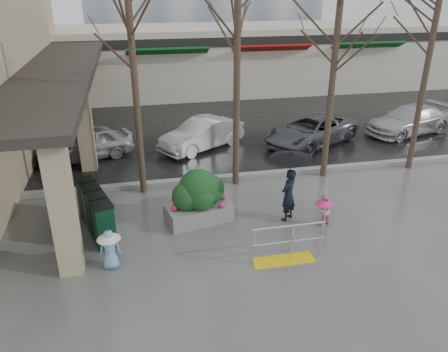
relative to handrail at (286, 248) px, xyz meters
name	(u,v)px	position (x,y,z in m)	size (l,w,h in m)	color
ground	(224,241)	(-1.36, 1.20, -0.38)	(120.00, 120.00, 0.00)	#51514F
street_asphalt	(160,80)	(-1.36, 23.20, -0.37)	(120.00, 36.00, 0.01)	black
curb	(200,180)	(-1.36, 5.20, -0.30)	(120.00, 0.30, 0.15)	gray
canopy_slab	(58,64)	(-6.16, 9.20, 3.25)	(2.80, 18.00, 0.25)	#2D2823
pillar_front	(63,207)	(-5.26, 0.70, 1.37)	(0.55, 0.55, 3.50)	tan
pillar_back	(84,125)	(-5.26, 7.20, 1.37)	(0.55, 0.55, 3.50)	tan
storefront_row	(195,59)	(0.64, 19.17, 1.64)	(34.00, 6.74, 4.00)	beige
handrail	(286,248)	(0.00, 0.00, 0.00)	(1.90, 0.50, 1.03)	yellow
tree_west	(131,35)	(-3.36, 4.80, 4.71)	(3.20, 3.20, 6.80)	#382B21
tree_midwest	(237,27)	(-0.16, 4.80, 4.86)	(3.20, 3.20, 7.00)	#382B21
tree_mideast	(337,38)	(3.14, 4.80, 4.48)	(3.20, 3.20, 6.50)	#382B21
tree_east	(436,19)	(6.64, 4.80, 5.01)	(3.20, 3.20, 7.20)	#382B21
woman	(289,178)	(0.75, 2.01, 0.97)	(1.25, 1.25, 2.19)	black
child_pink	(323,208)	(1.64, 1.47, 0.17)	(0.57, 0.52, 0.96)	pink
child_blue	(110,246)	(-4.33, 0.62, 0.25)	(0.58, 0.58, 1.05)	#76A6D2
planter	(199,197)	(-1.83, 2.47, 0.41)	(2.04, 1.32, 1.64)	gray
news_boxes	(95,211)	(-4.76, 2.49, 0.26)	(1.18, 2.32, 1.27)	#0C361E
car_a	(85,144)	(-5.46, 8.35, 0.25)	(1.49, 3.70, 1.26)	#BABBC0
car_b	(202,134)	(-0.74, 8.55, 0.25)	(1.33, 3.82, 1.26)	silver
car_c	(311,130)	(3.98, 8.09, 0.25)	(2.09, 4.53, 1.26)	#58595F
car_d	(409,120)	(9.04, 8.57, 0.25)	(1.77, 4.34, 1.26)	silver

